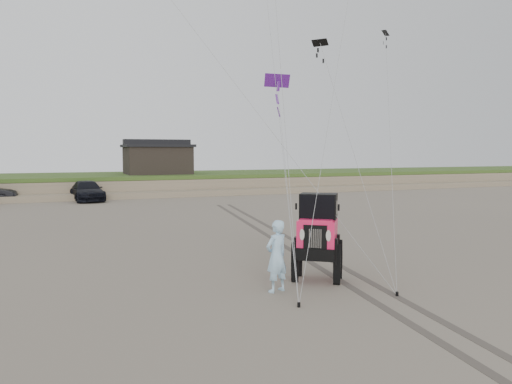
{
  "coord_description": "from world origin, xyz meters",
  "views": [
    {
      "loc": [
        -7.27,
        -11.71,
        3.89
      ],
      "look_at": [
        -1.34,
        3.0,
        2.6
      ],
      "focal_mm": 35.0,
      "sensor_mm": 36.0,
      "label": 1
    }
  ],
  "objects_px": {
    "cabin": "(157,158)",
    "jeep": "(317,246)",
    "man": "(277,256)",
    "truck_c": "(87,191)"
  },
  "relations": [
    {
      "from": "cabin",
      "to": "jeep",
      "type": "relative_size",
      "value": 1.13
    },
    {
      "from": "jeep",
      "to": "man",
      "type": "xyz_separation_m",
      "value": [
        -1.63,
        -0.64,
        -0.05
      ]
    },
    {
      "from": "cabin",
      "to": "truck_c",
      "type": "relative_size",
      "value": 1.2
    },
    {
      "from": "cabin",
      "to": "truck_c",
      "type": "bearing_deg",
      "value": -134.29
    },
    {
      "from": "man",
      "to": "cabin",
      "type": "bearing_deg",
      "value": -115.88
    },
    {
      "from": "cabin",
      "to": "man",
      "type": "bearing_deg",
      "value": -95.75
    },
    {
      "from": "truck_c",
      "to": "jeep",
      "type": "xyz_separation_m",
      "value": [
        4.94,
        -28.54,
        0.27
      ]
    },
    {
      "from": "truck_c",
      "to": "jeep",
      "type": "height_order",
      "value": "jeep"
    },
    {
      "from": "cabin",
      "to": "jeep",
      "type": "xyz_separation_m",
      "value": [
        -2.02,
        -35.68,
        -2.19
      ]
    },
    {
      "from": "man",
      "to": "truck_c",
      "type": "bearing_deg",
      "value": -103.66
    }
  ]
}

